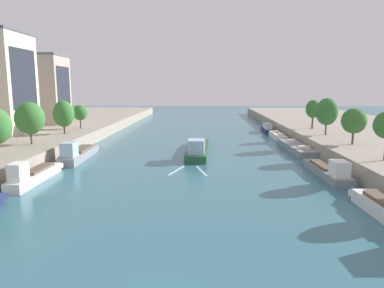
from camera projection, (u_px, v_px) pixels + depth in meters
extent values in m
cube|color=gray|center=(8.00, 138.00, 73.47)|extent=(36.00, 170.00, 2.57)
cube|color=#235633|center=(198.00, 150.00, 63.59)|extent=(4.06, 18.62, 1.16)
cube|color=#235633|center=(200.00, 141.00, 73.03)|extent=(3.36, 1.34, 0.95)
cube|color=#235633|center=(198.00, 147.00, 63.49)|extent=(4.13, 18.62, 0.06)
cube|color=#9EBCD6|center=(196.00, 146.00, 57.10)|extent=(2.74, 3.78, 2.22)
cube|color=black|center=(197.00, 142.00, 58.88)|extent=(2.10, 0.09, 0.62)
cube|color=brown|center=(199.00, 144.00, 65.28)|extent=(3.02, 9.71, 0.36)
cylinder|color=#232328|center=(200.00, 149.00, 57.89)|extent=(0.07, 0.07, 1.10)
cube|color=#A5D1DB|center=(201.00, 171.00, 50.23)|extent=(1.83, 5.90, 0.03)
cube|color=#A5D1DB|center=(176.00, 170.00, 50.47)|extent=(2.17, 5.82, 0.03)
cube|color=silver|center=(35.00, 177.00, 44.68)|extent=(2.13, 11.64, 1.15)
cube|color=silver|center=(55.00, 165.00, 50.74)|extent=(1.96, 1.25, 0.94)
cube|color=silver|center=(35.00, 172.00, 44.58)|extent=(2.17, 11.64, 0.06)
cube|color=white|center=(18.00, 172.00, 40.51)|extent=(1.55, 2.34, 2.07)
cube|color=black|center=(23.00, 167.00, 41.61)|extent=(1.23, 0.04, 0.58)
cube|color=brown|center=(39.00, 169.00, 45.69)|extent=(1.64, 6.06, 0.36)
cylinder|color=#232328|center=(23.00, 175.00, 41.03)|extent=(0.07, 0.07, 1.10)
cube|color=gray|center=(79.00, 155.00, 58.53)|extent=(3.13, 13.50, 1.23)
cube|color=gray|center=(91.00, 147.00, 65.47)|extent=(2.58, 1.34, 0.99)
cube|color=gray|center=(79.00, 151.00, 58.42)|extent=(3.19, 13.50, 0.06)
cube|color=#9EBCD6|center=(69.00, 150.00, 53.73)|extent=(2.09, 2.75, 2.24)
cube|color=black|center=(72.00, 146.00, 55.01)|extent=(1.60, 0.09, 0.63)
cube|color=brown|center=(82.00, 149.00, 59.71)|extent=(2.32, 7.04, 0.36)
cylinder|color=#232328|center=(73.00, 153.00, 54.35)|extent=(0.07, 0.07, 1.10)
cube|color=silver|center=(362.00, 193.00, 37.40)|extent=(2.48, 1.32, 1.01)
cube|color=gray|center=(326.00, 172.00, 47.47)|extent=(2.82, 12.36, 1.00)
cube|color=gray|center=(311.00, 161.00, 53.86)|extent=(2.41, 1.28, 0.86)
cube|color=gray|center=(327.00, 168.00, 47.38)|extent=(2.87, 12.36, 0.06)
cube|color=white|center=(340.00, 169.00, 43.10)|extent=(1.94, 2.51, 1.89)
cube|color=black|center=(336.00, 164.00, 44.27)|extent=(1.50, 0.07, 0.53)
cube|color=brown|center=(323.00, 165.00, 48.56)|extent=(2.12, 6.44, 0.36)
cylinder|color=#232328|center=(341.00, 171.00, 43.64)|extent=(0.07, 0.07, 1.10)
cube|color=gray|center=(296.00, 148.00, 65.46)|extent=(3.80, 15.71, 1.20)
cube|color=gray|center=(285.00, 141.00, 73.49)|extent=(3.20, 1.34, 0.97)
cube|color=gray|center=(297.00, 145.00, 65.36)|extent=(3.87, 15.71, 0.06)
cube|color=beige|center=(292.00, 141.00, 68.71)|extent=(1.69, 0.95, 0.40)
cube|color=beige|center=(304.00, 147.00, 61.00)|extent=(1.86, 1.15, 0.48)
cylinder|color=#232328|center=(307.00, 146.00, 60.64)|extent=(0.07, 0.07, 1.10)
cube|color=silver|center=(278.00, 136.00, 80.49)|extent=(2.09, 11.01, 1.18)
cube|color=silver|center=(273.00, 133.00, 86.24)|extent=(1.97, 1.25, 0.96)
cube|color=silver|center=(278.00, 134.00, 80.39)|extent=(2.13, 11.01, 0.06)
cube|color=beige|center=(276.00, 131.00, 82.74)|extent=(1.04, 0.90, 0.40)
cube|color=beige|center=(281.00, 134.00, 77.31)|extent=(1.14, 1.10, 0.48)
cylinder|color=#232328|center=(283.00, 133.00, 77.03)|extent=(0.07, 0.07, 1.10)
cube|color=#1E284C|center=(267.00, 130.00, 93.14)|extent=(2.36, 10.16, 0.97)
cube|color=#1E284C|center=(264.00, 127.00, 98.44)|extent=(1.93, 1.28, 0.85)
cube|color=#1E284C|center=(267.00, 128.00, 93.06)|extent=(2.40, 10.17, 0.06)
cube|color=white|center=(267.00, 126.00, 92.46)|extent=(1.87, 6.52, 1.17)
cube|color=#4C4C51|center=(267.00, 124.00, 92.36)|extent=(2.00, 6.72, 0.08)
cylinder|color=#232328|center=(270.00, 127.00, 89.96)|extent=(0.07, 0.07, 1.10)
cylinder|color=brown|center=(31.00, 136.00, 57.59)|extent=(0.31, 0.31, 2.82)
ellipsoid|color=#387533|center=(30.00, 118.00, 57.12)|extent=(4.68, 4.68, 5.27)
cylinder|color=brown|center=(64.00, 127.00, 70.40)|extent=(0.36, 0.36, 2.52)
ellipsoid|color=#387533|center=(64.00, 114.00, 69.96)|extent=(4.15, 4.15, 5.29)
cylinder|color=brown|center=(81.00, 123.00, 78.93)|extent=(0.28, 0.28, 2.66)
ellipsoid|color=#387533|center=(80.00, 113.00, 78.55)|extent=(3.34, 3.34, 3.43)
cylinder|color=brown|center=(353.00, 136.00, 57.32)|extent=(0.34, 0.34, 2.74)
ellipsoid|color=#336B2D|center=(354.00, 121.00, 56.92)|extent=(3.97, 3.97, 4.12)
cylinder|color=brown|center=(326.00, 127.00, 68.50)|extent=(0.31, 0.31, 3.10)
ellipsoid|color=#336B2D|center=(327.00, 112.00, 68.01)|extent=(4.17, 4.17, 5.28)
cylinder|color=brown|center=(312.00, 121.00, 78.60)|extent=(0.39, 0.39, 3.31)
ellipsoid|color=#336B2D|center=(313.00, 109.00, 78.15)|extent=(3.26, 3.26, 4.05)
cube|color=#232833|center=(24.00, 79.00, 69.26)|extent=(0.04, 9.56, 11.79)
cube|color=#A89989|center=(42.00, 90.00, 88.72)|extent=(11.00, 10.03, 16.85)
cube|color=#565B66|center=(40.00, 55.00, 87.30)|extent=(11.33, 10.33, 0.50)
cube|color=#232833|center=(64.00, 87.00, 88.39)|extent=(0.04, 8.03, 10.11)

